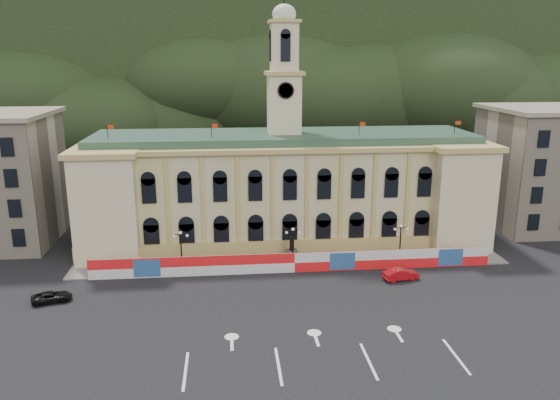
{
  "coord_description": "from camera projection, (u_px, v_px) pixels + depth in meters",
  "views": [
    {
      "loc": [
        -7.98,
        -47.9,
        26.05
      ],
      "look_at": [
        -1.53,
        18.0,
        8.54
      ],
      "focal_mm": 35.0,
      "sensor_mm": 36.0,
      "label": 1
    }
  ],
  "objects": [
    {
      "name": "lamp_left",
      "position": [
        181.0,
        247.0,
        67.75
      ],
      "size": [
        1.96,
        0.44,
        5.15
      ],
      "color": "black",
      "rests_on": "ground"
    },
    {
      "name": "black_suv",
      "position": [
        52.0,
        297.0,
        59.54
      ],
      "size": [
        4.14,
        5.22,
        1.17
      ],
      "primitive_type": "imported",
      "rotation": [
        0.0,
        0.0,
        1.85
      ],
      "color": "black",
      "rests_on": "ground"
    },
    {
      "name": "pavement",
      "position": [
        292.0,
        263.0,
        70.56
      ],
      "size": [
        56.0,
        5.5,
        0.16
      ],
      "primitive_type": "cube",
      "color": "slate",
      "rests_on": "ground"
    },
    {
      "name": "red_sedan",
      "position": [
        401.0,
        274.0,
        65.41
      ],
      "size": [
        3.07,
        4.89,
        1.43
      ],
      "primitive_type": "imported",
      "rotation": [
        0.0,
        0.0,
        1.75
      ],
      "color": "#A30B11",
      "rests_on": "ground"
    },
    {
      "name": "lamp_center",
      "position": [
        293.0,
        243.0,
        69.07
      ],
      "size": [
        1.96,
        0.44,
        5.15
      ],
      "color": "black",
      "rests_on": "ground"
    },
    {
      "name": "statue",
      "position": [
        292.0,
        255.0,
        70.51
      ],
      "size": [
        1.4,
        1.4,
        3.72
      ],
      "color": "#595651",
      "rests_on": "ground"
    },
    {
      "name": "lane_markings",
      "position": [
        322.0,
        357.0,
        48.69
      ],
      "size": [
        26.0,
        10.0,
        0.02
      ],
      "primitive_type": null,
      "color": "white",
      "rests_on": "ground"
    },
    {
      "name": "side_building_right",
      "position": [
        556.0,
        167.0,
        84.92
      ],
      "size": [
        21.0,
        17.0,
        18.6
      ],
      "color": "#C2B096",
      "rests_on": "ground"
    },
    {
      "name": "lamp_right",
      "position": [
        400.0,
        240.0,
        70.39
      ],
      "size": [
        1.96,
        0.44,
        5.15
      ],
      "color": "black",
      "rests_on": "ground"
    },
    {
      "name": "ground",
      "position": [
        313.0,
        330.0,
        53.5
      ],
      "size": [
        260.0,
        260.0,
        0.0
      ],
      "primitive_type": "plane",
      "color": "black",
      "rests_on": "ground"
    },
    {
      "name": "city_hall",
      "position": [
        284.0,
        187.0,
        78.08
      ],
      "size": [
        56.2,
        17.6,
        37.1
      ],
      "color": "#C8BF90",
      "rests_on": "ground"
    },
    {
      "name": "hoarding_fence",
      "position": [
        295.0,
        262.0,
        67.68
      ],
      "size": [
        50.0,
        0.44,
        2.5
      ],
      "color": "red",
      "rests_on": "ground"
    },
    {
      "name": "hill_ridge",
      "position": [
        252.0,
        78.0,
        165.89
      ],
      "size": [
        230.0,
        80.0,
        64.0
      ],
      "color": "black",
      "rests_on": "ground"
    }
  ]
}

